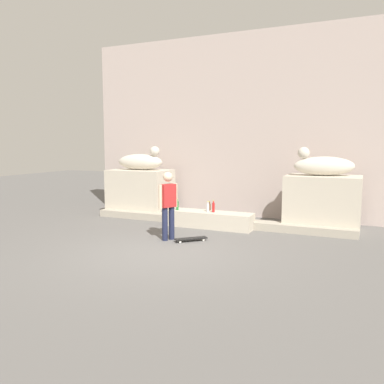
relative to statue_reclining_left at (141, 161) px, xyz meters
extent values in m
plane|color=#605E5B|center=(2.87, -3.92, -1.77)|extent=(40.00, 40.00, 0.00)
cube|color=#BCAAA2|center=(2.87, 1.33, 1.14)|extent=(10.17, 0.60, 5.82)
cube|color=beige|center=(-0.04, 0.00, -1.03)|extent=(1.96, 1.30, 1.49)
cube|color=beige|center=(5.77, 0.00, -1.03)|extent=(1.96, 1.30, 1.49)
ellipsoid|color=beige|center=(-0.04, 0.00, -0.02)|extent=(1.62, 0.62, 0.52)
sphere|color=beige|center=(0.51, 0.02, 0.33)|extent=(0.32, 0.32, 0.32)
ellipsoid|color=beige|center=(5.77, 0.00, -0.02)|extent=(1.69, 0.94, 0.52)
sphere|color=beige|center=(5.24, -0.14, 0.33)|extent=(0.32, 0.32, 0.32)
cube|color=beige|center=(2.87, -1.04, -1.54)|extent=(2.44, 0.65, 0.45)
cylinder|color=#1E233F|center=(2.41, -2.89, -1.36)|extent=(0.14, 0.14, 0.82)
cylinder|color=#1E233F|center=(2.51, -2.71, -1.36)|extent=(0.14, 0.14, 0.82)
cube|color=#B22626|center=(2.46, -2.80, -0.67)|extent=(0.34, 0.41, 0.56)
sphere|color=beige|center=(2.46, -2.80, -0.21)|extent=(0.23, 0.23, 0.23)
cylinder|color=beige|center=(2.36, -3.00, -0.68)|extent=(0.09, 0.09, 0.58)
cylinder|color=beige|center=(2.57, -2.60, -0.68)|extent=(0.09, 0.09, 0.58)
cube|color=black|center=(3.03, -2.71, -1.70)|extent=(0.72, 0.70, 0.02)
cylinder|color=white|center=(3.20, -2.45, -1.74)|extent=(0.06, 0.06, 0.06)
cylinder|color=white|center=(3.29, -2.55, -1.74)|extent=(0.06, 0.06, 0.06)
cylinder|color=white|center=(2.76, -2.86, -1.74)|extent=(0.06, 0.06, 0.06)
cylinder|color=white|center=(2.86, -2.97, -1.74)|extent=(0.06, 0.06, 0.06)
cylinder|color=#1E722D|center=(1.90, -1.15, -1.19)|extent=(0.07, 0.07, 0.26)
cylinder|color=#1E722D|center=(1.90, -1.15, -1.03)|extent=(0.03, 0.03, 0.06)
cylinder|color=yellow|center=(1.90, -1.15, -1.00)|extent=(0.04, 0.04, 0.01)
cylinder|color=silver|center=(2.81, -1.05, -1.21)|extent=(0.08, 0.08, 0.23)
cylinder|color=silver|center=(2.81, -1.05, -1.06)|extent=(0.03, 0.03, 0.06)
cylinder|color=yellow|center=(2.81, -1.05, -1.03)|extent=(0.04, 0.04, 0.01)
cylinder|color=#593314|center=(2.76, -0.81, -1.22)|extent=(0.07, 0.07, 0.19)
cylinder|color=#593314|center=(2.76, -0.81, -1.10)|extent=(0.03, 0.03, 0.06)
cylinder|color=yellow|center=(2.76, -0.81, -1.06)|extent=(0.04, 0.04, 0.01)
cylinder|color=red|center=(2.98, -1.07, -1.19)|extent=(0.07, 0.07, 0.26)
cylinder|color=red|center=(2.98, -1.07, -1.03)|extent=(0.03, 0.03, 0.06)
cylinder|color=yellow|center=(2.98, -1.07, -1.00)|extent=(0.04, 0.04, 0.01)
cube|color=#A9A08F|center=(2.87, -0.67, -1.66)|extent=(7.77, 0.50, 0.21)
camera|label=1|loc=(6.89, -11.28, 0.60)|focal=37.12mm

